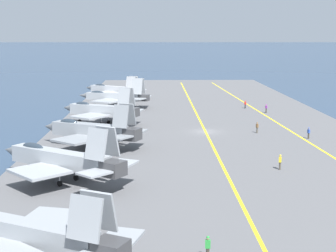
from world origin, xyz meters
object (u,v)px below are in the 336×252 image
at_px(parked_jet_third, 91,131).
at_px(crew_purple_vest, 266,108).
at_px(crew_green_vest, 208,246).
at_px(crew_red_vest, 245,104).
at_px(parked_jet_nearest, 25,232).
at_px(crew_brown_vest, 257,127).
at_px(crew_blue_vest, 309,133).
at_px(parked_jet_second, 61,159).
at_px(parked_jet_sixth, 114,89).
at_px(crew_yellow_vest, 280,161).
at_px(parked_jet_fourth, 101,110).
at_px(parked_jet_fifth, 115,97).

relative_size(parked_jet_third, crew_purple_vest, 8.72).
bearing_deg(crew_purple_vest, crew_green_vest, 164.78).
bearing_deg(crew_green_vest, crew_red_vest, -11.65).
distance_m(parked_jet_nearest, crew_red_vest, 80.67).
bearing_deg(crew_green_vest, crew_brown_vest, -15.04).
bearing_deg(crew_blue_vest, crew_red_vest, 7.30).
relative_size(crew_purple_vest, crew_red_vest, 1.05).
distance_m(parked_jet_second, parked_jet_sixth, 73.44).
xyz_separation_m(parked_jet_second, crew_green_vest, (-19.49, -13.86, -1.61)).
bearing_deg(parked_jet_second, crew_green_vest, -144.59).
xyz_separation_m(parked_jet_third, crew_yellow_vest, (-12.86, -23.69, -1.37)).
relative_size(parked_jet_fourth, crew_purple_vest, 8.41).
distance_m(crew_blue_vest, crew_red_vest, 32.75).
bearing_deg(crew_red_vest, crew_blue_vest, -172.70).
xyz_separation_m(crew_purple_vest, crew_yellow_vest, (-43.99, 7.64, 0.02)).
bearing_deg(parked_jet_fourth, crew_red_vest, -56.37).
bearing_deg(crew_purple_vest, parked_jet_fourth, 111.67).
relative_size(parked_jet_second, crew_red_vest, 9.58).
height_order(parked_jet_nearest, crew_green_vest, parked_jet_nearest).
height_order(parked_jet_fourth, parked_jet_fifth, parked_jet_fourth).
xyz_separation_m(parked_jet_nearest, parked_jet_second, (20.60, 1.33, 0.02)).
bearing_deg(crew_brown_vest, parked_jet_fifth, 40.55).
xyz_separation_m(crew_purple_vest, crew_red_vest, (6.46, 3.15, -0.05)).
bearing_deg(parked_jet_second, parked_jet_third, -3.47).
bearing_deg(crew_brown_vest, parked_jet_sixth, 30.17).
xyz_separation_m(parked_jet_second, parked_jet_fifth, (56.68, -1.29, -0.14)).
height_order(parked_jet_third, parked_jet_fourth, parked_jet_fourth).
bearing_deg(parked_jet_sixth, crew_green_vest, -171.28).
height_order(parked_jet_nearest, parked_jet_second, parked_jet_second).
bearing_deg(crew_purple_vest, parked_jet_second, 146.33).
bearing_deg(parked_jet_third, crew_brown_vest, -68.83).
xyz_separation_m(parked_jet_fourth, parked_jet_sixth, (37.52, 0.85, -0.39)).
xyz_separation_m(parked_jet_third, parked_jet_fourth, (18.44, 0.61, 0.19)).
distance_m(parked_jet_third, crew_green_vest, 39.15).
height_order(parked_jet_fifth, crew_brown_vest, parked_jet_fifth).
bearing_deg(crew_red_vest, parked_jet_second, 152.04).
bearing_deg(parked_jet_fourth, crew_purple_vest, -68.33).
bearing_deg(crew_brown_vest, crew_purple_vest, -15.63).
distance_m(parked_jet_fifth, crew_blue_vest, 46.86).
xyz_separation_m(parked_jet_sixth, crew_purple_vest, (-24.83, -32.78, -1.18)).
bearing_deg(crew_red_vest, crew_green_vest, 168.35).
bearing_deg(crew_yellow_vest, parked_jet_nearest, 137.12).
xyz_separation_m(crew_purple_vest, crew_blue_vest, (-26.03, -1.01, -0.03)).
height_order(parked_jet_fourth, crew_blue_vest, parked_jet_fourth).
relative_size(parked_jet_nearest, crew_purple_vest, 9.08).
relative_size(parked_jet_nearest, parked_jet_second, 1.00).
relative_size(parked_jet_nearest, parked_jet_fourth, 1.08).
distance_m(parked_jet_fifth, crew_red_vest, 28.03).
height_order(parked_jet_fifth, crew_purple_vest, parked_jet_fifth).
bearing_deg(parked_jet_second, parked_jet_nearest, -176.31).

